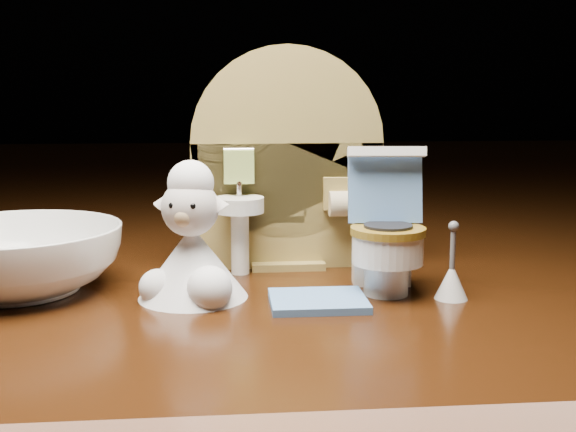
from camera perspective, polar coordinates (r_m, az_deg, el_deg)
The scene contains 6 objects.
backdrop_panel at distance 0.49m, azimuth -0.17°, elevation 3.51°, with size 0.13×0.05×0.15m.
toy_toilet at distance 0.44m, azimuth 7.70°, elevation -1.79°, with size 0.05×0.06×0.09m.
bath_mat at distance 0.42m, azimuth 2.39°, elevation -6.72°, with size 0.05×0.04×0.00m, color #5582BE.
toilet_brush at distance 0.43m, azimuth 12.80°, elevation -4.85°, with size 0.02×0.02×0.05m.
plush_lamb at distance 0.43m, azimuth -7.61°, elevation -2.71°, with size 0.06×0.07×0.08m.
ceramic_bowl at distance 0.47m, azimuth -20.69°, elevation -3.22°, with size 0.13×0.13×0.04m, color white.
Camera 1 is at (-0.04, -0.42, 0.12)m, focal length 45.00 mm.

